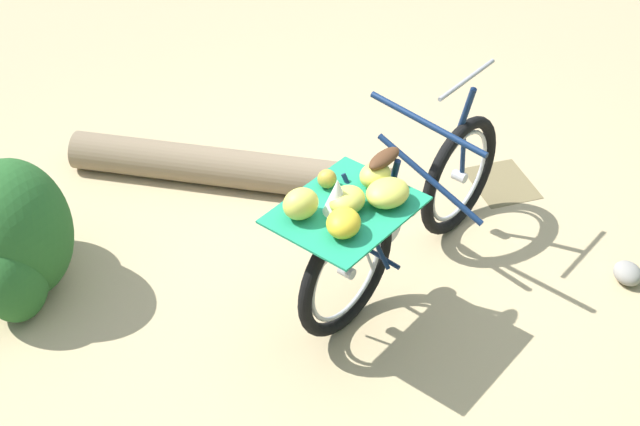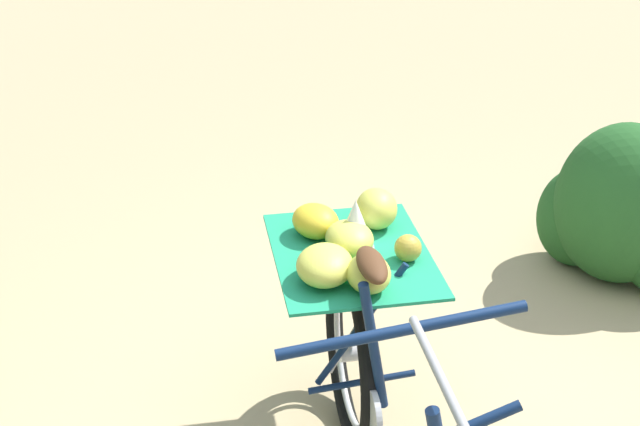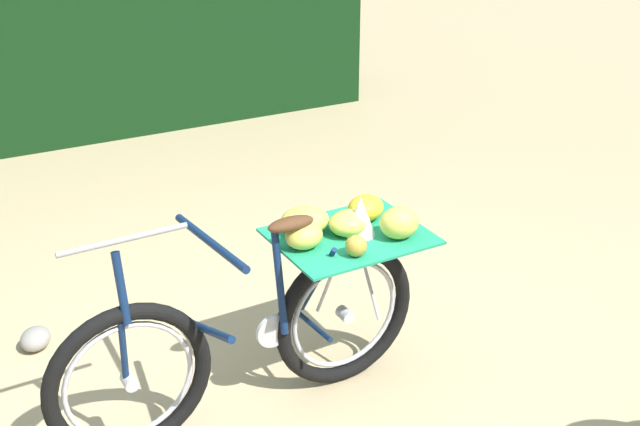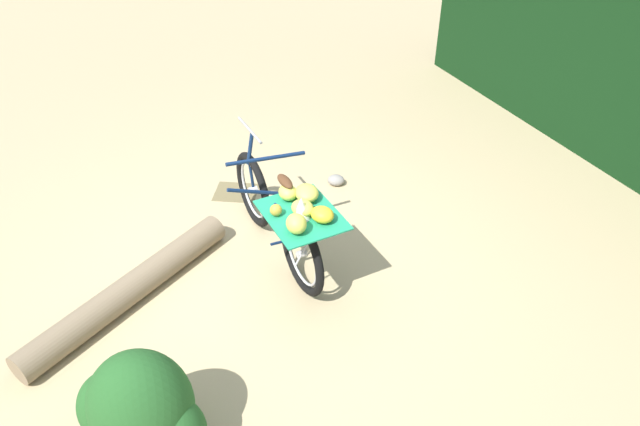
% 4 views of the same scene
% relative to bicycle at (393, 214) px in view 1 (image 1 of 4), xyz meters
% --- Properties ---
extents(ground_plane, '(60.00, 60.00, 0.00)m').
position_rel_bicycle_xyz_m(ground_plane, '(-0.16, -0.15, -0.50)').
color(ground_plane, tan).
extents(bicycle, '(1.23, 1.65, 1.03)m').
position_rel_bicycle_xyz_m(bicycle, '(0.00, 0.00, 0.00)').
color(bicycle, black).
rests_on(bicycle, ground_plane).
extents(fallen_log, '(1.20, 1.90, 0.24)m').
position_rel_bicycle_xyz_m(fallen_log, '(-1.18, -0.63, -0.38)').
color(fallen_log, '#7F6B51').
rests_on(fallen_log, ground_plane).
extents(shrub_cluster, '(0.85, 0.58, 0.81)m').
position_rel_bicycle_xyz_m(shrub_cluster, '(-0.59, -1.89, -0.14)').
color(shrub_cluster, '#235623').
rests_on(shrub_cluster, ground_plane).
extents(path_stone, '(0.18, 0.15, 0.11)m').
position_rel_bicycle_xyz_m(path_stone, '(0.37, 1.27, -0.44)').
color(path_stone, gray).
rests_on(path_stone, ground_plane).
extents(leaf_litter_patch, '(0.44, 0.36, 0.01)m').
position_rel_bicycle_xyz_m(leaf_litter_patch, '(-0.66, 1.02, -0.50)').
color(leaf_litter_patch, olive).
rests_on(leaf_litter_patch, ground_plane).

